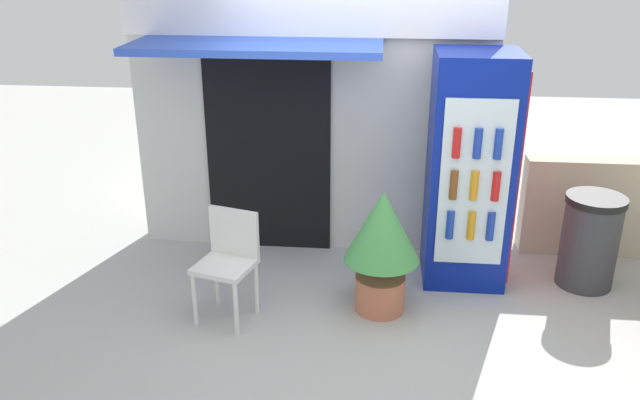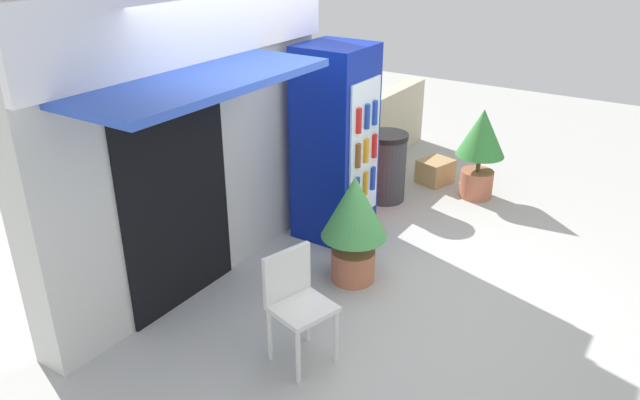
{
  "view_description": "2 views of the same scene",
  "coord_description": "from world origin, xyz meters",
  "px_view_note": "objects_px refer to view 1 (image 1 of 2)",
  "views": [
    {
      "loc": [
        0.12,
        -4.41,
        2.82
      ],
      "look_at": [
        -0.34,
        0.3,
        0.89
      ],
      "focal_mm": 36.54,
      "sensor_mm": 36.0,
      "label": 1
    },
    {
      "loc": [
        -4.07,
        -2.19,
        3.02
      ],
      "look_at": [
        -0.28,
        0.26,
        0.95
      ],
      "focal_mm": 34.22,
      "sensor_mm": 36.0,
      "label": 2
    }
  ],
  "objects_px": {
    "drink_cooler": "(470,171)",
    "plastic_chair": "(229,256)",
    "potted_plant_near_shop": "(382,239)",
    "trash_bin": "(590,241)"
  },
  "relations": [
    {
      "from": "drink_cooler",
      "to": "plastic_chair",
      "type": "height_order",
      "value": "drink_cooler"
    },
    {
      "from": "plastic_chair",
      "to": "drink_cooler",
      "type": "bearing_deg",
      "value": 23.6
    },
    {
      "from": "drink_cooler",
      "to": "potted_plant_near_shop",
      "type": "xyz_separation_m",
      "value": [
        -0.72,
        -0.64,
        -0.36
      ]
    },
    {
      "from": "plastic_chair",
      "to": "trash_bin",
      "type": "xyz_separation_m",
      "value": [
        2.94,
        0.78,
        -0.11
      ]
    },
    {
      "from": "plastic_chair",
      "to": "potted_plant_near_shop",
      "type": "distance_m",
      "value": 1.2
    },
    {
      "from": "plastic_chair",
      "to": "potted_plant_near_shop",
      "type": "xyz_separation_m",
      "value": [
        1.18,
        0.19,
        0.11
      ]
    },
    {
      "from": "potted_plant_near_shop",
      "to": "trash_bin",
      "type": "xyz_separation_m",
      "value": [
        1.76,
        0.59,
        -0.21
      ]
    },
    {
      "from": "drink_cooler",
      "to": "trash_bin",
      "type": "distance_m",
      "value": 1.19
    },
    {
      "from": "potted_plant_near_shop",
      "to": "trash_bin",
      "type": "bearing_deg",
      "value": 18.43
    },
    {
      "from": "drink_cooler",
      "to": "potted_plant_near_shop",
      "type": "relative_size",
      "value": 1.93
    }
  ]
}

